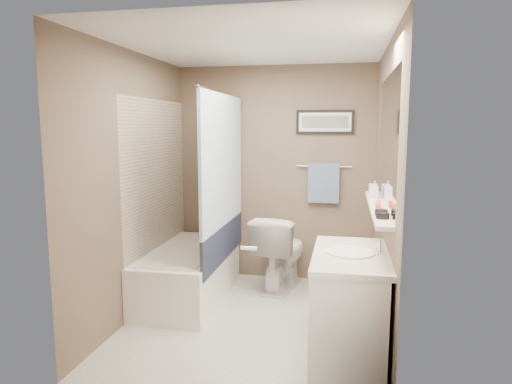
% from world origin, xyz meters
% --- Properties ---
extents(ground, '(2.50, 2.50, 0.00)m').
position_xyz_m(ground, '(0.00, 0.00, 0.00)').
color(ground, beige).
rests_on(ground, ground).
extents(ceiling, '(2.20, 2.50, 0.04)m').
position_xyz_m(ceiling, '(0.00, 0.00, 2.38)').
color(ceiling, white).
rests_on(ceiling, wall_back).
extents(wall_back, '(2.20, 0.04, 2.40)m').
position_xyz_m(wall_back, '(0.00, 1.23, 1.20)').
color(wall_back, brown).
rests_on(wall_back, ground).
extents(wall_front, '(2.20, 0.04, 2.40)m').
position_xyz_m(wall_front, '(0.00, -1.23, 1.20)').
color(wall_front, brown).
rests_on(wall_front, ground).
extents(wall_left, '(0.04, 2.50, 2.40)m').
position_xyz_m(wall_left, '(-1.08, 0.00, 1.20)').
color(wall_left, brown).
rests_on(wall_left, ground).
extents(wall_right, '(0.04, 2.50, 2.40)m').
position_xyz_m(wall_right, '(1.08, 0.00, 1.20)').
color(wall_right, brown).
rests_on(wall_right, ground).
extents(tile_surround, '(0.02, 1.55, 2.00)m').
position_xyz_m(tile_surround, '(-1.09, 0.50, 1.00)').
color(tile_surround, '#BDA98F').
rests_on(tile_surround, wall_left).
extents(curtain_rod, '(0.02, 1.55, 0.02)m').
position_xyz_m(curtain_rod, '(-0.40, 0.50, 2.05)').
color(curtain_rod, silver).
rests_on(curtain_rod, wall_left).
extents(curtain_upper, '(0.03, 1.45, 1.28)m').
position_xyz_m(curtain_upper, '(-0.40, 0.50, 1.40)').
color(curtain_upper, white).
rests_on(curtain_upper, curtain_rod).
extents(curtain_lower, '(0.03, 1.45, 0.36)m').
position_xyz_m(curtain_lower, '(-0.40, 0.50, 0.58)').
color(curtain_lower, '#21273F').
rests_on(curtain_lower, curtain_rod).
extents(mirror, '(0.02, 1.60, 1.00)m').
position_xyz_m(mirror, '(1.09, -0.15, 1.62)').
color(mirror, silver).
rests_on(mirror, wall_right).
extents(shelf, '(0.12, 1.60, 0.03)m').
position_xyz_m(shelf, '(1.04, -0.15, 1.10)').
color(shelf, silver).
rests_on(shelf, wall_right).
extents(towel_bar, '(0.60, 0.02, 0.02)m').
position_xyz_m(towel_bar, '(0.55, 1.22, 1.30)').
color(towel_bar, silver).
rests_on(towel_bar, wall_back).
extents(towel, '(0.34, 0.05, 0.44)m').
position_xyz_m(towel, '(0.55, 1.20, 1.12)').
color(towel, '#849CC0').
rests_on(towel, towel_bar).
extents(art_frame, '(0.62, 0.02, 0.26)m').
position_xyz_m(art_frame, '(0.55, 1.23, 1.78)').
color(art_frame, black).
rests_on(art_frame, wall_back).
extents(art_mat, '(0.56, 0.00, 0.20)m').
position_xyz_m(art_mat, '(0.55, 1.22, 1.78)').
color(art_mat, white).
rests_on(art_mat, art_frame).
extents(art_image, '(0.50, 0.00, 0.13)m').
position_xyz_m(art_image, '(0.55, 1.22, 1.78)').
color(art_image, '#595959').
rests_on(art_image, art_mat).
extents(door, '(0.80, 0.02, 2.00)m').
position_xyz_m(door, '(0.55, -1.24, 1.00)').
color(door, silver).
rests_on(door, wall_front).
extents(door_handle, '(0.10, 0.02, 0.02)m').
position_xyz_m(door_handle, '(0.22, -1.19, 1.00)').
color(door_handle, silver).
rests_on(door_handle, door).
extents(bathtub, '(0.71, 1.51, 0.50)m').
position_xyz_m(bathtub, '(-0.75, 0.44, 0.25)').
color(bathtub, white).
rests_on(bathtub, ground).
extents(tub_rim, '(0.56, 1.36, 0.02)m').
position_xyz_m(tub_rim, '(-0.75, 0.44, 0.50)').
color(tub_rim, silver).
rests_on(tub_rim, bathtub).
extents(toilet, '(0.59, 0.86, 0.81)m').
position_xyz_m(toilet, '(0.13, 0.89, 0.40)').
color(toilet, white).
rests_on(toilet, ground).
extents(vanity, '(0.55, 0.93, 0.80)m').
position_xyz_m(vanity, '(0.85, -0.60, 0.40)').
color(vanity, white).
rests_on(vanity, ground).
extents(countertop, '(0.54, 0.96, 0.04)m').
position_xyz_m(countertop, '(0.84, -0.60, 0.82)').
color(countertop, beige).
rests_on(countertop, vanity).
extents(sink_basin, '(0.34, 0.34, 0.01)m').
position_xyz_m(sink_basin, '(0.83, -0.60, 0.85)').
color(sink_basin, white).
rests_on(sink_basin, countertop).
extents(faucet_spout, '(0.02, 0.02, 0.10)m').
position_xyz_m(faucet_spout, '(1.03, -0.60, 0.89)').
color(faucet_spout, silver).
rests_on(faucet_spout, countertop).
extents(faucet_knob, '(0.05, 0.05, 0.05)m').
position_xyz_m(faucet_knob, '(1.03, -0.50, 0.87)').
color(faucet_knob, silver).
rests_on(faucet_knob, countertop).
extents(candle_bowl_near, '(0.09, 0.09, 0.04)m').
position_xyz_m(candle_bowl_near, '(1.04, -0.69, 1.14)').
color(candle_bowl_near, black).
rests_on(candle_bowl_near, shelf).
extents(candle_bowl_far, '(0.09, 0.09, 0.04)m').
position_xyz_m(candle_bowl_far, '(1.04, -0.57, 1.14)').
color(candle_bowl_far, black).
rests_on(candle_bowl_far, shelf).
extents(hair_brush_front, '(0.05, 0.22, 0.04)m').
position_xyz_m(hair_brush_front, '(1.04, -0.25, 1.14)').
color(hair_brush_front, '#D64A1E').
rests_on(hair_brush_front, shelf).
extents(pink_comb, '(0.04, 0.16, 0.01)m').
position_xyz_m(pink_comb, '(1.04, 0.02, 1.12)').
color(pink_comb, pink).
rests_on(pink_comb, shelf).
extents(glass_jar, '(0.08, 0.08, 0.10)m').
position_xyz_m(glass_jar, '(1.04, 0.43, 1.17)').
color(glass_jar, silver).
rests_on(glass_jar, shelf).
extents(soap_bottle, '(0.07, 0.08, 0.15)m').
position_xyz_m(soap_bottle, '(1.04, 0.24, 1.19)').
color(soap_bottle, '#999999').
rests_on(soap_bottle, shelf).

